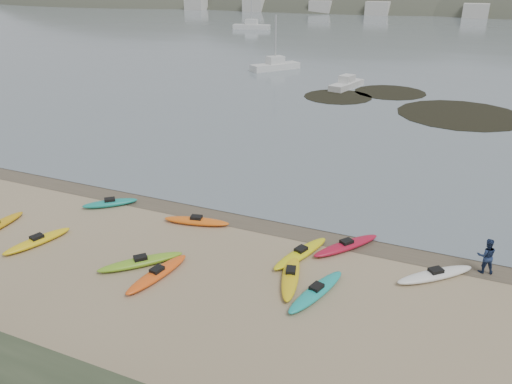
% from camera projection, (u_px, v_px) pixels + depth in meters
% --- Properties ---
extents(ground, '(600.00, 600.00, 0.00)m').
position_uv_depth(ground, '(256.00, 218.00, 25.99)').
color(ground, tan).
rests_on(ground, ground).
extents(wet_sand, '(60.00, 60.00, 0.00)m').
position_uv_depth(wet_sand, '(254.00, 221.00, 25.74)').
color(wet_sand, brown).
rests_on(wet_sand, ground).
extents(kayaks, '(22.52, 9.05, 0.34)m').
position_uv_depth(kayaks, '(209.00, 250.00, 22.63)').
color(kayaks, gold).
rests_on(kayaks, ground).
extents(person_east, '(0.89, 0.76, 1.58)m').
position_uv_depth(person_east, '(486.00, 256.00, 21.00)').
color(person_east, navy).
rests_on(person_east, ground).
extents(kelp_mats, '(21.15, 16.23, 0.04)m').
position_uv_depth(kelp_mats, '(413.00, 105.00, 48.60)').
color(kelp_mats, black).
rests_on(kelp_mats, water).
extents(moored_boats, '(105.03, 93.02, 1.18)m').
position_uv_depth(moored_boats, '(474.00, 41.00, 90.45)').
color(moored_boats, silver).
rests_on(moored_boats, ground).
extents(far_town, '(199.00, 5.00, 4.00)m').
position_uv_depth(far_town, '(474.00, 11.00, 144.83)').
color(far_town, beige).
rests_on(far_town, ground).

